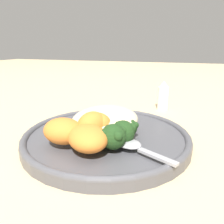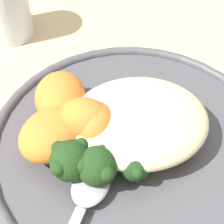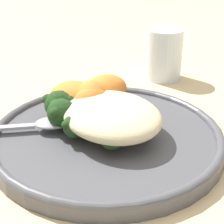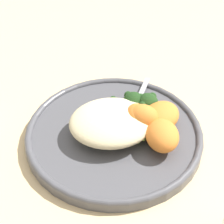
# 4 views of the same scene
# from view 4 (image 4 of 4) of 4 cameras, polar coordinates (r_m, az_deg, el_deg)

# --- Properties ---
(ground_plane) EXTENTS (4.00, 4.00, 0.00)m
(ground_plane) POSITION_cam_4_polar(r_m,az_deg,el_deg) (0.64, -1.06, -3.46)
(ground_plane) COLOR #D6B784
(plate) EXTENTS (0.29, 0.29, 0.02)m
(plate) POSITION_cam_4_polar(r_m,az_deg,el_deg) (0.62, 0.31, -3.31)
(plate) COLOR #4C4C51
(plate) RESTS_ON ground_plane
(quinoa_mound) EXTENTS (0.13, 0.11, 0.04)m
(quinoa_mound) POSITION_cam_4_polar(r_m,az_deg,el_deg) (0.60, -0.13, -1.56)
(quinoa_mound) COLOR beige
(quinoa_mound) RESTS_ON plate
(broccoli_stalk_0) EXTENTS (0.06, 0.10, 0.04)m
(broccoli_stalk_0) POSITION_cam_4_polar(r_m,az_deg,el_deg) (0.63, 5.25, 0.54)
(broccoli_stalk_0) COLOR #8EB25B
(broccoli_stalk_0) RESTS_ON plate
(broccoli_stalk_1) EXTENTS (0.04, 0.10, 0.04)m
(broccoli_stalk_1) POSITION_cam_4_polar(r_m,az_deg,el_deg) (0.63, 3.49, 0.65)
(broccoli_stalk_1) COLOR #8EB25B
(broccoli_stalk_1) RESTS_ON plate
(broccoli_stalk_2) EXTENTS (0.07, 0.11, 0.03)m
(broccoli_stalk_2) POSITION_cam_4_polar(r_m,az_deg,el_deg) (0.62, 2.05, -0.62)
(broccoli_stalk_2) COLOR #8EB25B
(broccoli_stalk_2) RESTS_ON plate
(broccoli_stalk_3) EXTENTS (0.11, 0.07, 0.03)m
(broccoli_stalk_3) POSITION_cam_4_polar(r_m,az_deg,el_deg) (0.61, -0.95, -1.44)
(broccoli_stalk_3) COLOR #8EB25B
(broccoli_stalk_3) RESTS_ON plate
(broccoli_stalk_4) EXTENTS (0.11, 0.03, 0.03)m
(broccoli_stalk_4) POSITION_cam_4_polar(r_m,az_deg,el_deg) (0.59, -0.42, -3.34)
(broccoli_stalk_4) COLOR #8EB25B
(broccoli_stalk_4) RESTS_ON plate
(sweet_potato_chunk_0) EXTENTS (0.07, 0.06, 0.05)m
(sweet_potato_chunk_0) POSITION_cam_4_polar(r_m,az_deg,el_deg) (0.60, 4.69, -0.96)
(sweet_potato_chunk_0) COLOR orange
(sweet_potato_chunk_0) RESTS_ON plate
(sweet_potato_chunk_1) EXTENTS (0.05, 0.07, 0.04)m
(sweet_potato_chunk_1) POSITION_cam_4_polar(r_m,az_deg,el_deg) (0.58, 7.66, -3.56)
(sweet_potato_chunk_1) COLOR orange
(sweet_potato_chunk_1) RESTS_ON plate
(sweet_potato_chunk_2) EXTENTS (0.09, 0.09, 0.04)m
(sweet_potato_chunk_2) POSITION_cam_4_polar(r_m,az_deg,el_deg) (0.61, 7.44, -0.63)
(sweet_potato_chunk_2) COLOR orange
(sweet_potato_chunk_2) RESTS_ON plate
(sweet_potato_chunk_3) EXTENTS (0.05, 0.06, 0.04)m
(sweet_potato_chunk_3) POSITION_cam_4_polar(r_m,az_deg,el_deg) (0.60, 3.66, -0.82)
(sweet_potato_chunk_3) COLOR orange
(sweet_potato_chunk_3) RESTS_ON plate
(spoon) EXTENTS (0.07, 0.10, 0.01)m
(spoon) POSITION_cam_4_polar(r_m,az_deg,el_deg) (0.66, 3.84, 1.51)
(spoon) COLOR #A3A3A8
(spoon) RESTS_ON plate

